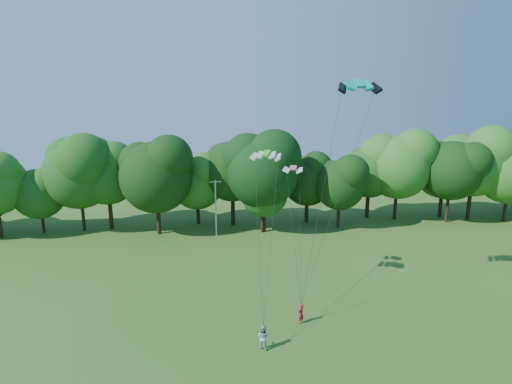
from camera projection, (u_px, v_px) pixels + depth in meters
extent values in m
cylinder|color=beige|center=(216.00, 208.00, 49.42)|extent=(0.18, 0.18, 7.09)
cube|color=beige|center=(215.00, 182.00, 48.67)|extent=(1.42, 0.29, 0.08)
imported|color=#A51526|center=(301.00, 313.00, 30.35)|extent=(0.69, 0.67, 1.60)
imported|color=#92B0CA|center=(263.00, 337.00, 27.21)|extent=(1.09, 1.04, 1.77)
cube|color=#059794|center=(359.00, 83.00, 29.46)|extent=(3.11, 1.55, 0.78)
cube|color=green|center=(266.00, 153.00, 31.86)|extent=(2.65, 1.90, 0.44)
cube|color=#FE4681|center=(293.00, 168.00, 34.87)|extent=(1.91, 1.37, 0.31)
cylinder|color=black|center=(262.00, 214.00, 51.02)|extent=(0.45, 0.45, 4.93)
ellipsoid|color=black|center=(262.00, 163.00, 49.56)|extent=(9.87, 9.87, 10.76)
cylinder|color=#302213|center=(441.00, 201.00, 58.00)|extent=(0.50, 0.50, 4.64)
ellipsoid|color=#295A1B|center=(445.00, 159.00, 56.62)|extent=(9.28, 9.28, 10.12)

